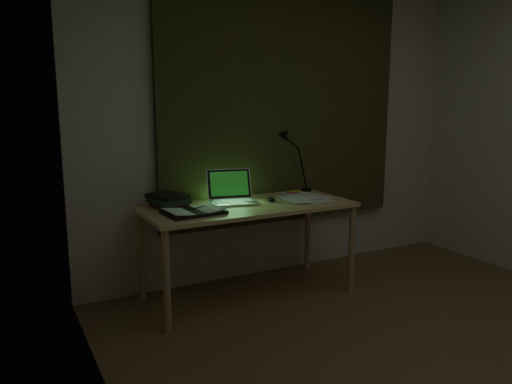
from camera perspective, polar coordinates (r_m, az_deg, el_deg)
floor at (r=3.08m, az=23.46°, el=-18.84°), size 3.50×4.00×0.00m
wall_back at (r=4.22m, az=2.97°, el=7.56°), size 3.50×0.00×2.50m
wall_left at (r=1.68m, az=-13.13°, el=2.81°), size 0.00×4.00×2.50m
curtain at (r=4.18m, az=3.28°, el=10.27°), size 2.20×0.06×2.00m
desk at (r=3.76m, az=-0.87°, el=-6.72°), size 1.55×0.68×0.71m
laptop at (r=3.69m, az=-2.57°, el=0.54°), size 0.42×0.45×0.25m
open_textbook at (r=3.40m, az=-7.12°, el=-2.19°), size 0.41×0.31×0.03m
book_stack at (r=3.62m, az=-9.94°, el=-0.91°), size 0.28×0.31×0.11m
loose_papers at (r=3.90m, az=5.22°, el=-0.63°), size 0.33×0.35×0.02m
mouse at (r=3.77m, az=1.76°, el=-0.88°), size 0.06×0.09×0.03m
sticky_yellow at (r=4.12m, az=4.48°, el=-0.03°), size 0.10×0.10×0.02m
sticky_pink at (r=4.07m, az=4.24°, el=-0.16°), size 0.09×0.09×0.02m
desk_lamp at (r=4.21m, az=5.86°, el=3.44°), size 0.37×0.31×0.49m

